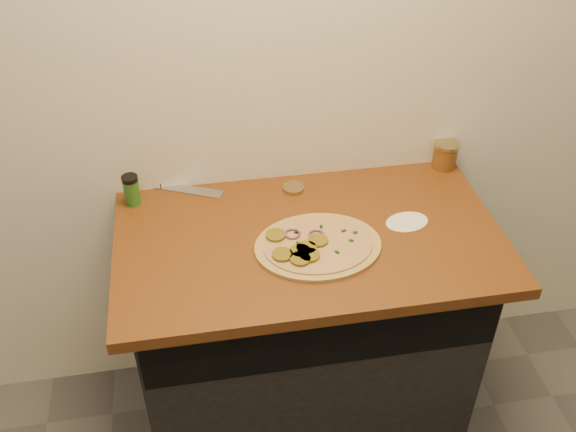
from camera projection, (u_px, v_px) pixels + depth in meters
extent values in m
cube|color=silver|center=(291.00, 55.00, 1.97)|extent=(4.00, 0.02, 2.70)
cube|color=black|center=(305.00, 330.00, 2.30)|extent=(1.10, 0.60, 0.86)
cube|color=brown|center=(309.00, 239.00, 2.00)|extent=(1.20, 0.70, 0.04)
cylinder|color=tan|center=(318.00, 246.00, 1.94)|extent=(0.39, 0.39, 0.01)
cylinder|color=beige|center=(318.00, 244.00, 1.93)|extent=(0.34, 0.34, 0.00)
cylinder|color=olive|center=(318.00, 240.00, 1.94)|extent=(0.06, 0.06, 0.01)
cylinder|color=olive|center=(282.00, 255.00, 1.88)|extent=(0.06, 0.06, 0.01)
cylinder|color=olive|center=(300.00, 259.00, 1.87)|extent=(0.06, 0.06, 0.01)
cylinder|color=olive|center=(276.00, 235.00, 1.96)|extent=(0.06, 0.06, 0.01)
cylinder|color=olive|center=(306.00, 248.00, 1.91)|extent=(0.06, 0.06, 0.01)
cylinder|color=olive|center=(300.00, 251.00, 1.90)|extent=(0.06, 0.06, 0.01)
cylinder|color=olive|center=(309.00, 255.00, 1.88)|extent=(0.06, 0.06, 0.01)
torus|color=#6E2962|center=(316.00, 235.00, 1.96)|extent=(0.05, 0.05, 0.01)
torus|color=#6E2962|center=(292.00, 234.00, 1.96)|extent=(0.05, 0.05, 0.01)
cube|color=black|center=(344.00, 231.00, 1.98)|extent=(0.02, 0.01, 0.00)
cube|color=black|center=(298.00, 233.00, 1.97)|extent=(0.02, 0.01, 0.00)
cube|color=black|center=(321.00, 227.00, 1.99)|extent=(0.01, 0.02, 0.00)
cube|color=black|center=(355.00, 232.00, 1.97)|extent=(0.01, 0.01, 0.00)
cube|color=black|center=(298.00, 243.00, 1.93)|extent=(0.02, 0.02, 0.00)
cube|color=black|center=(296.00, 233.00, 1.97)|extent=(0.02, 0.01, 0.00)
cube|color=black|center=(351.00, 241.00, 1.94)|extent=(0.02, 0.02, 0.00)
cube|color=black|center=(337.00, 252.00, 1.90)|extent=(0.01, 0.02, 0.00)
cube|color=#B7BAC1|center=(189.00, 190.00, 2.18)|extent=(0.23, 0.14, 0.01)
cube|color=black|center=(145.00, 181.00, 2.20)|extent=(0.13, 0.08, 0.02)
cylinder|color=tan|center=(293.00, 188.00, 2.17)|extent=(0.09, 0.09, 0.02)
cylinder|color=#A41210|center=(445.00, 157.00, 2.27)|extent=(0.08, 0.08, 0.08)
cylinder|color=tan|center=(447.00, 145.00, 2.24)|extent=(0.09, 0.09, 0.01)
cylinder|color=#2B641F|center=(132.00, 192.00, 2.09)|extent=(0.05, 0.05, 0.09)
cylinder|color=black|center=(129.00, 179.00, 2.06)|extent=(0.05, 0.05, 0.02)
cylinder|color=white|center=(407.00, 222.00, 2.04)|extent=(0.17, 0.17, 0.00)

